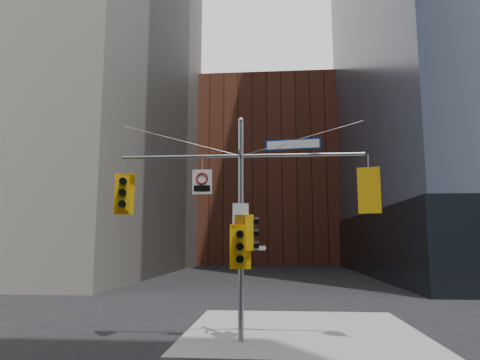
% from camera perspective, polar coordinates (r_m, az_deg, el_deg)
% --- Properties ---
extents(sidewalk_corner, '(8.00, 8.00, 0.15)m').
position_cam_1_polar(sidewalk_corner, '(16.07, 8.29, -19.38)').
color(sidewalk_corner, gray).
rests_on(sidewalk_corner, ground).
extents(brick_midrise, '(26.00, 20.00, 28.00)m').
position_cam_1_polar(brick_midrise, '(70.58, 3.80, 0.52)').
color(brick_midrise, brown).
rests_on(brick_midrise, ground).
extents(signal_assembly, '(8.00, 0.80, 7.30)m').
position_cam_1_polar(signal_assembly, '(13.84, 0.11, -3.20)').
color(signal_assembly, gray).
rests_on(signal_assembly, ground).
extents(traffic_light_west_arm, '(0.66, 0.59, 1.39)m').
position_cam_1_polar(traffic_light_west_arm, '(14.73, -15.27, -1.72)').
color(traffic_light_west_arm, '#EAA90C').
rests_on(traffic_light_west_arm, ground).
extents(traffic_light_east_arm, '(0.68, 0.64, 1.45)m').
position_cam_1_polar(traffic_light_east_arm, '(14.15, 16.87, -1.39)').
color(traffic_light_east_arm, '#EAA90C').
rests_on(traffic_light_east_arm, ground).
extents(traffic_light_pole_side, '(0.43, 0.37, 1.14)m').
position_cam_1_polar(traffic_light_pole_side, '(13.77, 1.49, -7.02)').
color(traffic_light_pole_side, '#EAA90C').
rests_on(traffic_light_pole_side, ground).
extents(traffic_light_pole_front, '(0.67, 0.54, 1.41)m').
position_cam_1_polar(traffic_light_pole_front, '(13.52, 0.02, -8.86)').
color(traffic_light_pole_front, '#EAA90C').
rests_on(traffic_light_pole_front, ground).
extents(street_sign_blade, '(1.78, 0.28, 0.35)m').
position_cam_1_polar(street_sign_blade, '(14.11, 7.08, 4.72)').
color(street_sign_blade, '#103499').
rests_on(street_sign_blade, ground).
extents(regulatory_sign_arm, '(0.65, 0.07, 0.81)m').
position_cam_1_polar(regulatory_sign_arm, '(14.06, -5.08, -0.13)').
color(regulatory_sign_arm, silver).
rests_on(regulatory_sign_arm, ground).
extents(regulatory_sign_pole, '(0.51, 0.09, 0.67)m').
position_cam_1_polar(regulatory_sign_pole, '(13.69, 0.07, -4.60)').
color(regulatory_sign_pole, silver).
rests_on(regulatory_sign_pole, ground).
extents(street_blade_ew, '(0.69, 0.05, 0.14)m').
position_cam_1_polar(street_blade_ew, '(13.76, 2.01, -9.06)').
color(street_blade_ew, silver).
rests_on(street_blade_ew, ground).
extents(street_blade_ns, '(0.04, 0.80, 0.16)m').
position_cam_1_polar(street_blade_ns, '(14.24, 0.27, -9.92)').
color(street_blade_ns, '#145926').
rests_on(street_blade_ns, ground).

